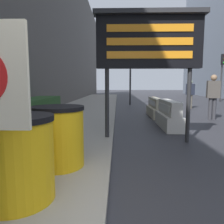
% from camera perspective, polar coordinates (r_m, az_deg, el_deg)
% --- Properties ---
extents(hedge_strip, '(0.90, 7.77, 0.80)m').
position_cam_1_polar(hedge_strip, '(6.40, -26.10, -1.46)').
color(hedge_strip, '#284C23').
rests_on(hedge_strip, sidewalk_left).
extents(barrel_drum_foreground, '(0.82, 0.82, 0.94)m').
position_cam_1_polar(barrel_drum_foreground, '(2.64, -23.63, -11.00)').
color(barrel_drum_foreground, yellow).
rests_on(barrel_drum_foreground, sidewalk_left).
extents(barrel_drum_middle, '(0.82, 0.82, 0.94)m').
position_cam_1_polar(barrel_drum_middle, '(3.52, -13.91, -6.14)').
color(barrel_drum_middle, yellow).
rests_on(barrel_drum_middle, sidewalk_left).
extents(message_board, '(2.56, 0.36, 3.07)m').
position_cam_1_polar(message_board, '(5.38, 9.61, 17.52)').
color(message_board, '#28282B').
rests_on(message_board, ground_plane).
extents(jersey_barrier_white, '(0.53, 1.96, 0.89)m').
position_cam_1_polar(jersey_barrier_white, '(7.34, 14.58, -0.96)').
color(jersey_barrier_white, silver).
rests_on(jersey_barrier_white, ground_plane).
extents(jersey_barrier_cream, '(0.50, 2.19, 0.82)m').
position_cam_1_polar(jersey_barrier_cream, '(9.85, 11.22, 0.94)').
color(jersey_barrier_cream, beige).
rests_on(jersey_barrier_cream, ground_plane).
extents(traffic_cone_near, '(0.43, 0.43, 0.77)m').
position_cam_1_polar(traffic_cone_near, '(12.94, 10.67, 2.45)').
color(traffic_cone_near, black).
rests_on(traffic_cone_near, ground_plane).
extents(traffic_light_near_curb, '(0.28, 0.44, 3.85)m').
position_cam_1_polar(traffic_light_near_curb, '(15.52, 4.86, 12.24)').
color(traffic_light_near_curb, '#2D2D30').
rests_on(traffic_light_near_curb, ground_plane).
extents(traffic_light_far_side, '(0.28, 0.45, 3.87)m').
position_cam_1_polar(traffic_light_far_side, '(20.20, 26.91, 10.34)').
color(traffic_light_far_side, '#2D2D30').
rests_on(traffic_light_far_side, ground_plane).
extents(pedestrian_worker, '(0.51, 0.36, 1.80)m').
position_cam_1_polar(pedestrian_worker, '(9.65, 24.89, 4.47)').
color(pedestrian_worker, '#333338').
rests_on(pedestrian_worker, ground_plane).
extents(pedestrian_passerby, '(0.50, 0.39, 1.68)m').
position_cam_1_polar(pedestrian_passerby, '(13.68, 19.76, 4.99)').
color(pedestrian_passerby, '#514C42').
rests_on(pedestrian_passerby, ground_plane).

